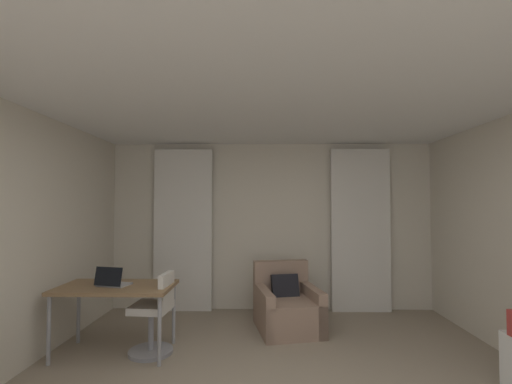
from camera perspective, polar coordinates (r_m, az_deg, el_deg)
wall_window at (r=5.57m, az=2.50°, el=-5.52°), size 5.12×0.06×2.60m
ceiling at (r=2.72m, az=4.31°, el=19.39°), size 5.12×6.12×0.06m
curtain_left_panel at (r=5.58m, az=-11.81°, el=-5.99°), size 0.90×0.06×2.50m
curtain_right_panel at (r=5.65m, az=16.69°, el=-5.89°), size 0.90×0.06×2.50m
armchair at (r=4.86m, az=5.08°, el=-18.31°), size 0.92×1.01×0.84m
desk at (r=4.30m, az=-21.84°, el=-14.79°), size 1.24×0.68×0.74m
desk_chair at (r=4.24m, az=-16.20°, el=-19.03°), size 0.48×0.48×0.88m
laptop at (r=4.26m, az=-22.39°, el=-13.40°), size 0.37×0.31×0.22m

